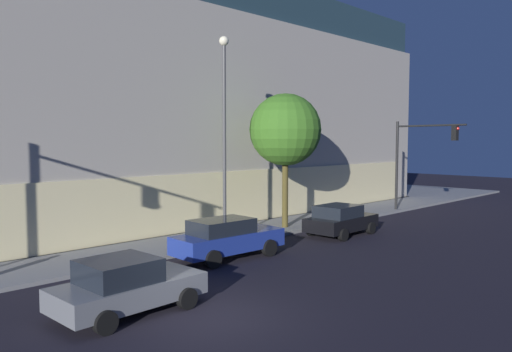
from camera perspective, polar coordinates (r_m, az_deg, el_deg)
The scene contains 8 objects.
ground_plane at distance 13.91m, azimuth -5.77°, elevation -16.01°, with size 120.00×120.00×0.00m, color black.
modern_building at distance 38.51m, azimuth -12.68°, elevation 7.39°, with size 34.97×25.18×14.28m.
traffic_light_far_corner at distance 33.75m, azimuth 18.18°, elevation 2.90°, with size 0.60×4.86×5.93m.
street_lamp_sidewalk at distance 22.86m, azimuth -3.68°, elevation 6.90°, with size 0.44×0.44×9.37m.
sidewalk_tree at distance 26.37m, azimuth 3.41°, elevation 5.31°, with size 3.83×3.83×7.13m.
car_grey at distance 14.42m, azimuth -14.77°, elevation -12.13°, with size 4.20×2.27×1.56m.
car_blue at distance 20.18m, azimuth -3.38°, elevation -7.12°, with size 4.80×2.12×1.65m.
car_black at distance 25.43m, azimuth 9.73°, elevation -4.99°, with size 4.17×2.24×1.55m.
Camera 1 is at (-8.20, -10.17, 4.77)m, focal length 34.68 mm.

